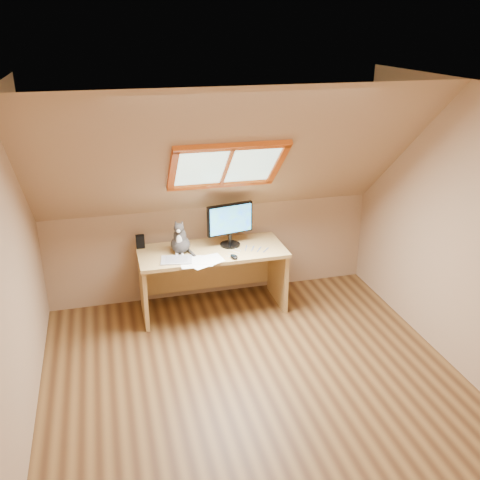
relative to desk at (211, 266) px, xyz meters
name	(u,v)px	position (x,y,z in m)	size (l,w,h in m)	color
ground	(257,387)	(0.08, -1.44, -0.46)	(3.50, 3.50, 0.00)	brown
room_shell	(264,231)	(0.08, -1.54, 0.97)	(3.52, 3.52, 2.41)	tan
desk	(211,266)	(0.00, 0.00, 0.00)	(1.48, 0.65, 0.67)	tan
monitor	(230,222)	(0.21, -0.01, 0.47)	(0.49, 0.21, 0.45)	black
cat	(180,241)	(-0.31, -0.05, 0.34)	(0.25, 0.27, 0.35)	#3C3835
desk_speaker	(140,242)	(-0.69, 0.19, 0.28)	(0.09, 0.09, 0.12)	black
graphics_tablet	(176,260)	(-0.38, -0.24, 0.22)	(0.30, 0.21, 0.01)	#B2B2B7
mouse	(234,257)	(0.17, -0.32, 0.23)	(0.06, 0.11, 0.03)	black
papers	(201,262)	(-0.16, -0.32, 0.22)	(0.35, 0.30, 0.01)	white
cables	(247,250)	(0.34, -0.18, 0.22)	(0.51, 0.26, 0.01)	silver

